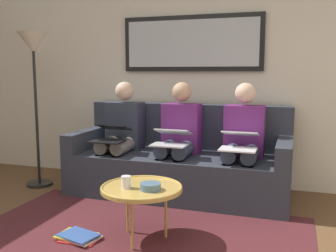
# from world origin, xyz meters

# --- Properties ---
(wall_rear) EXTENTS (6.00, 0.12, 2.60)m
(wall_rear) POSITION_xyz_m (0.00, -2.60, 1.30)
(wall_rear) COLOR beige
(wall_rear) RESTS_ON ground_plane
(area_rug) EXTENTS (2.60, 1.80, 0.01)m
(area_rug) POSITION_xyz_m (0.00, -0.85, 0.00)
(area_rug) COLOR #4C1E23
(area_rug) RESTS_ON ground_plane
(couch) EXTENTS (2.20, 0.90, 0.90)m
(couch) POSITION_xyz_m (0.00, -2.12, 0.31)
(couch) COLOR #2D333D
(couch) RESTS_ON ground_plane
(framed_mirror) EXTENTS (1.56, 0.05, 0.60)m
(framed_mirror) POSITION_xyz_m (0.00, -2.51, 1.55)
(framed_mirror) COLOR black
(coffee_table) EXTENTS (0.60, 0.60, 0.42)m
(coffee_table) POSITION_xyz_m (-0.06, -0.90, 0.40)
(coffee_table) COLOR tan
(coffee_table) RESTS_ON ground_plane
(cup) EXTENTS (0.07, 0.07, 0.09)m
(cup) POSITION_xyz_m (0.03, -0.84, 0.45)
(cup) COLOR silver
(cup) RESTS_ON coffee_table
(bowl) EXTENTS (0.15, 0.15, 0.05)m
(bowl) POSITION_xyz_m (-0.15, -0.85, 0.43)
(bowl) COLOR slate
(bowl) RESTS_ON coffee_table
(person_left) EXTENTS (0.38, 0.58, 1.14)m
(person_left) POSITION_xyz_m (-0.64, -2.05, 0.61)
(person_left) COLOR #66236B
(person_left) RESTS_ON couch
(laptop_white) EXTENTS (0.32, 0.38, 0.16)m
(laptop_white) POSITION_xyz_m (-0.64, -1.81, 0.63)
(laptop_white) COLOR white
(person_middle) EXTENTS (0.38, 0.58, 1.14)m
(person_middle) POSITION_xyz_m (0.00, -2.05, 0.61)
(person_middle) COLOR #66236B
(person_middle) RESTS_ON couch
(laptop_silver) EXTENTS (0.33, 0.34, 0.15)m
(laptop_silver) POSITION_xyz_m (0.00, -1.81, 0.63)
(laptop_silver) COLOR silver
(person_right) EXTENTS (0.38, 0.58, 1.14)m
(person_right) POSITION_xyz_m (0.64, -2.05, 0.61)
(person_right) COLOR #2D3342
(person_right) RESTS_ON couch
(laptop_black) EXTENTS (0.31, 0.38, 0.17)m
(laptop_black) POSITION_xyz_m (0.64, -1.82, 0.63)
(laptop_black) COLOR black
(magazine_stack) EXTENTS (0.34, 0.27, 0.04)m
(magazine_stack) POSITION_xyz_m (0.39, -0.75, 0.03)
(magazine_stack) COLOR red
(magazine_stack) RESTS_ON ground_plane
(standing_lamp) EXTENTS (0.32, 0.32, 1.66)m
(standing_lamp) POSITION_xyz_m (1.55, -1.85, 1.37)
(standing_lamp) COLOR black
(standing_lamp) RESTS_ON ground_plane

